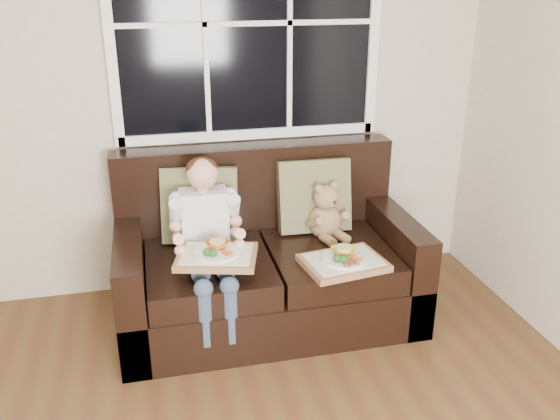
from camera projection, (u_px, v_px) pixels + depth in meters
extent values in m
cube|color=beige|center=(116.00, 80.00, 3.40)|extent=(4.50, 0.02, 2.70)
cube|color=black|center=(247.00, 23.00, 3.43)|extent=(1.50, 0.02, 1.25)
cube|color=white|center=(250.00, 134.00, 3.66)|extent=(1.58, 0.04, 0.06)
cube|color=white|center=(108.00, 26.00, 3.25)|extent=(0.06, 0.04, 1.37)
cube|color=white|center=(375.00, 21.00, 3.58)|extent=(0.06, 0.04, 1.37)
cube|color=white|center=(248.00, 23.00, 3.42)|extent=(1.50, 0.03, 0.03)
cube|color=black|center=(268.00, 294.00, 3.51)|extent=(1.70, 0.90, 0.30)
cube|color=black|center=(132.00, 287.00, 3.29)|extent=(0.15, 0.90, 0.60)
cube|color=black|center=(392.00, 259.00, 3.62)|extent=(0.15, 0.90, 0.60)
cube|color=black|center=(255.00, 197.00, 3.67)|extent=(1.70, 0.18, 0.66)
cube|color=black|center=(209.00, 274.00, 3.28)|extent=(0.68, 0.72, 0.15)
cube|color=black|center=(330.00, 261.00, 3.43)|extent=(0.68, 0.72, 0.15)
cube|color=olive|center=(200.00, 205.00, 3.44)|extent=(0.47, 0.28, 0.45)
cube|color=olive|center=(314.00, 196.00, 3.59)|extent=(0.44, 0.21, 0.45)
cube|color=silver|center=(205.00, 221.00, 3.30)|extent=(0.26, 0.16, 0.36)
sphere|color=#E2A68A|center=(202.00, 174.00, 3.19)|extent=(0.17, 0.17, 0.17)
ellipsoid|color=#3A1F12|center=(202.00, 168.00, 3.19)|extent=(0.17, 0.17, 0.12)
cylinder|color=#35445C|center=(198.00, 261.00, 3.16)|extent=(0.10, 0.32, 0.10)
cylinder|color=#35445C|center=(222.00, 258.00, 3.19)|extent=(0.10, 0.32, 0.10)
cylinder|color=#35445C|center=(205.00, 318.00, 3.00)|extent=(0.09, 0.09, 0.30)
cylinder|color=#35445C|center=(230.00, 315.00, 3.03)|extent=(0.09, 0.09, 0.30)
cylinder|color=#E2A68A|center=(178.00, 225.00, 3.14)|extent=(0.07, 0.32, 0.25)
cylinder|color=#E2A68A|center=(235.00, 220.00, 3.21)|extent=(0.07, 0.32, 0.25)
ellipsoid|color=tan|center=(325.00, 221.00, 3.54)|extent=(0.24, 0.22, 0.21)
sphere|color=tan|center=(326.00, 197.00, 3.47)|extent=(0.18, 0.18, 0.15)
sphere|color=tan|center=(317.00, 188.00, 3.44)|extent=(0.05, 0.05, 0.05)
sphere|color=tan|center=(335.00, 187.00, 3.46)|extent=(0.05, 0.05, 0.05)
sphere|color=tan|center=(329.00, 203.00, 3.42)|extent=(0.06, 0.06, 0.06)
sphere|color=black|center=(330.00, 203.00, 3.40)|extent=(0.02, 0.02, 0.02)
cylinder|color=tan|center=(322.00, 240.00, 3.45)|extent=(0.09, 0.13, 0.06)
cylinder|color=tan|center=(338.00, 238.00, 3.47)|extent=(0.09, 0.13, 0.06)
cube|color=#916241|center=(217.00, 257.00, 3.06)|extent=(0.47, 0.40, 0.03)
cube|color=beige|center=(217.00, 254.00, 3.05)|extent=(0.41, 0.34, 0.01)
cylinder|color=white|center=(217.00, 253.00, 3.04)|extent=(0.23, 0.23, 0.01)
imported|color=orange|center=(217.00, 244.00, 3.07)|extent=(0.14, 0.14, 0.04)
cylinder|color=#E5DA7D|center=(217.00, 244.00, 3.07)|extent=(0.09, 0.09, 0.02)
ellipsoid|color=#306B22|center=(207.00, 252.00, 2.98)|extent=(0.04, 0.04, 0.04)
ellipsoid|color=#306B22|center=(213.00, 253.00, 2.97)|extent=(0.04, 0.04, 0.04)
cylinder|color=#D85A18|center=(226.00, 253.00, 3.00)|extent=(0.04, 0.06, 0.02)
cube|color=#916241|center=(343.00, 263.00, 3.20)|extent=(0.47, 0.39, 0.04)
cube|color=beige|center=(344.00, 260.00, 3.19)|extent=(0.41, 0.33, 0.01)
cylinder|color=white|center=(344.00, 259.00, 3.18)|extent=(0.24, 0.24, 0.02)
imported|color=yellow|center=(343.00, 251.00, 3.21)|extent=(0.14, 0.14, 0.03)
cylinder|color=#E5DA7D|center=(344.00, 250.00, 3.21)|extent=(0.09, 0.09, 0.02)
ellipsoid|color=#306B22|center=(337.00, 258.00, 3.12)|extent=(0.04, 0.04, 0.04)
ellipsoid|color=#306B22|center=(343.00, 259.00, 3.11)|extent=(0.04, 0.04, 0.04)
cylinder|color=#D85A18|center=(355.00, 259.00, 3.14)|extent=(0.05, 0.07, 0.02)
cylinder|color=brown|center=(348.00, 261.00, 3.11)|extent=(0.03, 0.09, 0.02)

